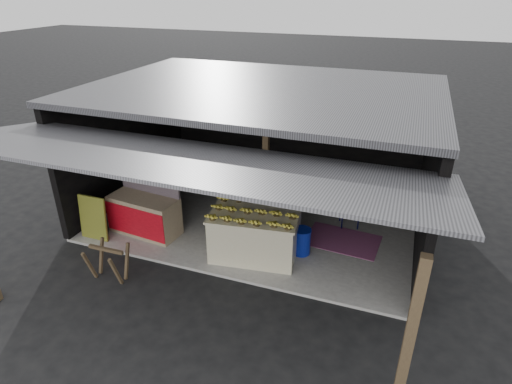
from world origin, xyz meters
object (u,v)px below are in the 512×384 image
at_px(white_crate, 276,212).
at_px(neighbor_stall, 145,213).
at_px(banana_table, 254,235).
at_px(water_barrel, 302,242).
at_px(sawhorse, 108,260).
at_px(plastic_chair, 350,202).

relative_size(white_crate, neighbor_stall, 0.65).
distance_m(banana_table, water_barrel, 0.97).
bearing_deg(banana_table, sawhorse, -153.11).
height_order(neighbor_stall, plastic_chair, neighbor_stall).
relative_size(banana_table, sawhorse, 2.56).
distance_m(sawhorse, water_barrel, 3.68).
distance_m(banana_table, sawhorse, 2.75).
relative_size(banana_table, white_crate, 1.81).
distance_m(neighbor_stall, plastic_chair, 4.47).
xyz_separation_m(banana_table, white_crate, (0.14, 0.98, 0.03)).
relative_size(banana_table, neighbor_stall, 1.17).
bearing_deg(white_crate, sawhorse, -127.44).
bearing_deg(banana_table, plastic_chair, 43.46).
relative_size(white_crate, plastic_chair, 1.10).
height_order(banana_table, water_barrel, banana_table).
height_order(neighbor_stall, sawhorse, neighbor_stall).
xyz_separation_m(banana_table, water_barrel, (0.86, 0.40, -0.21)).
bearing_deg(banana_table, neighbor_stall, 171.80).
bearing_deg(sawhorse, neighbor_stall, 97.59).
bearing_deg(water_barrel, banana_table, -155.10).
xyz_separation_m(neighbor_stall, water_barrel, (3.36, 0.37, -0.21)).
xyz_separation_m(neighbor_stall, sawhorse, (0.24, -1.58, -0.09)).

